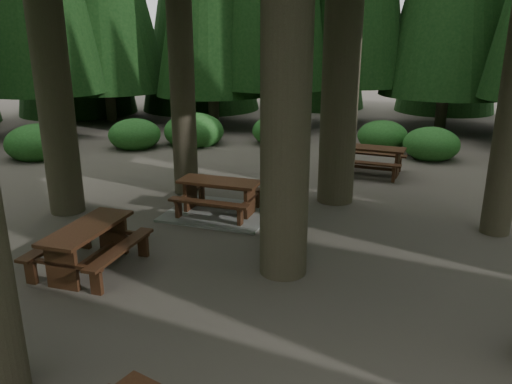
{
  "coord_description": "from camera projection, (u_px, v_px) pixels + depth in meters",
  "views": [
    {
      "loc": [
        0.19,
        -7.96,
        4.1
      ],
      "look_at": [
        0.33,
        1.48,
        1.1
      ],
      "focal_mm": 35.0,
      "sensor_mm": 36.0,
      "label": 1
    }
  ],
  "objects": [
    {
      "name": "picnic_table_b",
      "position": [
        89.0,
        241.0,
        8.94
      ],
      "size": [
        2.07,
        2.31,
        0.84
      ],
      "rotation": [
        0.0,
        0.0,
        1.26
      ],
      "color": "#381C11",
      "rests_on": "ground"
    },
    {
      "name": "ground",
      "position": [
        239.0,
        277.0,
        8.82
      ],
      "size": [
        80.0,
        80.0,
        0.0
      ],
      "primitive_type": "plane",
      "color": "#4B453D",
      "rests_on": "ground"
    },
    {
      "name": "shrub_ring",
      "position": [
        276.0,
        239.0,
        9.43
      ],
      "size": [
        23.86,
        24.64,
        1.49
      ],
      "color": "#266121",
      "rests_on": "ground"
    },
    {
      "name": "picnic_table_c",
      "position": [
        220.0,
        202.0,
        11.83
      ],
      "size": [
        2.97,
        2.71,
        0.83
      ],
      "rotation": [
        0.0,
        0.0,
        -0.34
      ],
      "color": "gray",
      "rests_on": "ground"
    },
    {
      "name": "picnic_table_d",
      "position": [
        372.0,
        156.0,
        15.15
      ],
      "size": [
        2.38,
        2.18,
        0.83
      ],
      "rotation": [
        0.0,
        0.0,
        -0.41
      ],
      "color": "#381C11",
      "rests_on": "ground"
    }
  ]
}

